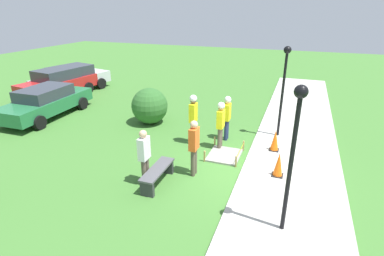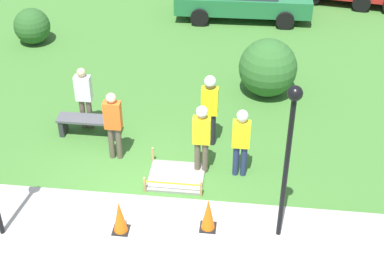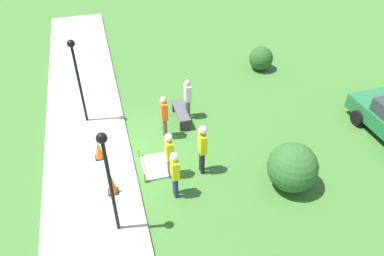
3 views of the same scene
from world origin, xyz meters
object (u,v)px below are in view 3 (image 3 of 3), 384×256
object	(u,v)px
bystander_in_orange_shirt	(164,115)
lamppost_near	(108,170)
worker_trainee	(202,145)
park_bench	(181,113)
lamppost_far	(76,69)
traffic_cone_near_patch	(99,149)
traffic_cone_far_patch	(112,184)
worker_assistant	(175,171)
bystander_in_gray_shirt	(188,97)
worker_supervisor	(169,152)

from	to	relation	value
bystander_in_orange_shirt	lamppost_near	bearing A→B (deg)	-29.76
worker_trainee	bystander_in_orange_shirt	world-z (taller)	worker_trainee
park_bench	bystander_in_orange_shirt	xyz separation A→B (m)	(0.88, -0.83, 0.69)
lamppost_far	traffic_cone_near_patch	bearing A→B (deg)	7.76
park_bench	lamppost_far	xyz separation A→B (m)	(-0.86, -3.66, 2.05)
traffic_cone_far_patch	bystander_in_orange_shirt	bearing A→B (deg)	137.57
worker_assistant	worker_trainee	world-z (taller)	worker_trainee
park_bench	lamppost_near	world-z (taller)	lamppost_near
traffic_cone_near_patch	traffic_cone_far_patch	xyz separation A→B (m)	(1.77, 0.28, -0.00)
bystander_in_orange_shirt	lamppost_far	world-z (taller)	lamppost_far
traffic_cone_near_patch	bystander_in_gray_shirt	xyz separation A→B (m)	(-1.67, 3.66, 0.51)
traffic_cone_far_patch	lamppost_near	bearing A→B (deg)	0.20
bystander_in_gray_shirt	worker_assistant	bearing A→B (deg)	-20.04
traffic_cone_far_patch	lamppost_far	distance (m)	4.63
worker_supervisor	worker_trainee	world-z (taller)	worker_trainee
traffic_cone_near_patch	lamppost_far	xyz separation A→B (m)	(-2.40, -0.33, 1.92)
traffic_cone_far_patch	lamppost_far	world-z (taller)	lamppost_far
worker_supervisor	worker_assistant	xyz separation A→B (m)	(0.89, -0.02, -0.02)
traffic_cone_near_patch	lamppost_near	world-z (taller)	lamppost_near
lamppost_near	traffic_cone_near_patch	bearing A→B (deg)	-174.88
traffic_cone_near_patch	lamppost_near	distance (m)	3.77
worker_assistant	bystander_in_orange_shirt	bearing A→B (deg)	174.25
bystander_in_gray_shirt	lamppost_near	xyz separation A→B (m)	(4.89, -3.37, 1.44)
worker_supervisor	lamppost_far	bearing A→B (deg)	-146.32
worker_supervisor	lamppost_near	world-z (taller)	lamppost_near
bystander_in_gray_shirt	lamppost_near	distance (m)	6.11
traffic_cone_far_patch	worker_supervisor	xyz separation A→B (m)	(-0.34, 1.94, 0.60)
lamppost_near	worker_supervisor	bearing A→B (deg)	132.63
park_bench	bystander_in_gray_shirt	bearing A→B (deg)	112.03
worker_supervisor	bystander_in_orange_shirt	world-z (taller)	bystander_in_orange_shirt
worker_supervisor	bystander_in_orange_shirt	bearing A→B (deg)	172.44
traffic_cone_near_patch	traffic_cone_far_patch	distance (m)	1.79
traffic_cone_near_patch	lamppost_near	size ratio (longest dim) A/B	0.22
park_bench	worker_trainee	world-z (taller)	worker_trainee
traffic_cone_near_patch	worker_supervisor	xyz separation A→B (m)	(1.43, 2.23, 0.60)
worker_trainee	traffic_cone_near_patch	bearing A→B (deg)	-114.53
worker_supervisor	bystander_in_gray_shirt	distance (m)	3.42
park_bench	worker_supervisor	bearing A→B (deg)	-20.41
worker_assistant	park_bench	bearing A→B (deg)	163.71
park_bench	worker_assistant	distance (m)	4.08
traffic_cone_near_patch	worker_assistant	size ratio (longest dim) A/B	0.44
worker_supervisor	lamppost_far	world-z (taller)	lamppost_far
worker_trainee	lamppost_far	xyz separation A→B (m)	(-3.91, -3.64, 1.21)
worker_trainee	bystander_in_orange_shirt	distance (m)	2.32
worker_assistant	lamppost_near	world-z (taller)	lamppost_near
worker_trainee	worker_assistant	bearing A→B (deg)	-53.86
traffic_cone_near_patch	worker_trainee	distance (m)	3.70
bystander_in_orange_shirt	park_bench	bearing A→B (deg)	136.75
traffic_cone_near_patch	bystander_in_gray_shirt	distance (m)	4.06
park_bench	bystander_in_orange_shirt	world-z (taller)	bystander_in_orange_shirt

